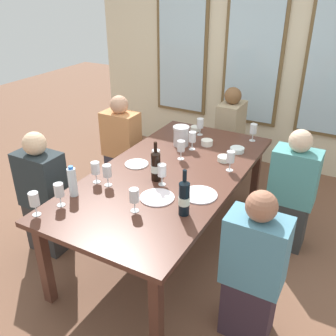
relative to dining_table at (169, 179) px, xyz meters
name	(u,v)px	position (x,y,z in m)	size (l,w,h in m)	color
ground_plane	(169,243)	(0.00, 0.00, -0.68)	(12.00, 12.00, 0.00)	brown
back_wall_with_windows	(255,46)	(0.00, 2.11, 0.77)	(4.32, 0.10, 2.90)	beige
dining_table	(169,179)	(0.00, 0.00, 0.00)	(1.12, 2.22, 0.74)	#522D22
white_plate_0	(157,197)	(0.12, -0.40, 0.07)	(0.26, 0.26, 0.01)	white
white_plate_1	(137,164)	(-0.32, -0.01, 0.07)	(0.20, 0.20, 0.01)	white
white_plate_2	(200,195)	(0.37, -0.21, 0.07)	(0.27, 0.27, 0.01)	white
metal_pitcher	(181,136)	(-0.17, 0.54, 0.16)	(0.16, 0.16, 0.19)	silver
wine_bottle_0	(184,197)	(0.38, -0.49, 0.20)	(0.08, 0.08, 0.34)	black
wine_bottle_1	(156,166)	(-0.03, -0.16, 0.19)	(0.08, 0.08, 0.33)	black
tasting_bowl_0	(207,143)	(0.05, 0.67, 0.09)	(0.11, 0.11, 0.05)	white
tasting_bowl_1	(224,159)	(0.32, 0.42, 0.09)	(0.12, 0.12, 0.04)	white
tasting_bowl_2	(237,150)	(0.36, 0.66, 0.09)	(0.13, 0.13, 0.04)	white
tasting_bowl_3	(196,129)	(-0.21, 0.96, 0.09)	(0.11, 0.11, 0.04)	white
water_bottle	(72,182)	(-0.45, -0.66, 0.18)	(0.06, 0.06, 0.24)	white
wine_glass_0	(253,129)	(0.40, 0.98, 0.19)	(0.07, 0.07, 0.17)	white
wine_glass_1	(231,158)	(0.43, 0.27, 0.18)	(0.07, 0.07, 0.17)	white
wine_glass_2	(107,172)	(-0.31, -0.42, 0.18)	(0.07, 0.07, 0.17)	white
wine_glass_3	(162,171)	(0.05, -0.21, 0.18)	(0.07, 0.07, 0.17)	white
wine_glass_4	(34,200)	(-0.50, -0.98, 0.18)	(0.07, 0.07, 0.17)	white
wine_glass_5	(200,124)	(-0.12, 0.87, 0.18)	(0.07, 0.07, 0.17)	white
wine_glass_6	(59,191)	(-0.43, -0.81, 0.18)	(0.07, 0.07, 0.17)	white
wine_glass_7	(156,156)	(-0.13, 0.00, 0.18)	(0.07, 0.07, 0.17)	white
wine_glass_8	(134,196)	(0.07, -0.62, 0.18)	(0.07, 0.07, 0.17)	white
wine_glass_9	(181,147)	(-0.03, 0.27, 0.18)	(0.07, 0.07, 0.17)	white
wine_glass_10	(95,169)	(-0.42, -0.42, 0.18)	(0.07, 0.07, 0.17)	white
wine_glass_11	(192,137)	(-0.03, 0.51, 0.19)	(0.07, 0.07, 0.17)	white
seated_person_0	(122,148)	(-0.91, 0.60, -0.15)	(0.38, 0.24, 1.11)	#38343E
seated_person_1	(292,193)	(0.91, 0.52, -0.15)	(0.38, 0.24, 1.11)	#313332
seated_person_2	(44,197)	(-0.91, -0.54, -0.15)	(0.38, 0.24, 1.11)	#312F2F
seated_person_3	(253,271)	(0.91, -0.57, -0.15)	(0.38, 0.24, 1.11)	#372732
seated_person_4	(230,137)	(0.00, 1.46, -0.15)	(0.24, 0.38, 1.11)	#212D3C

